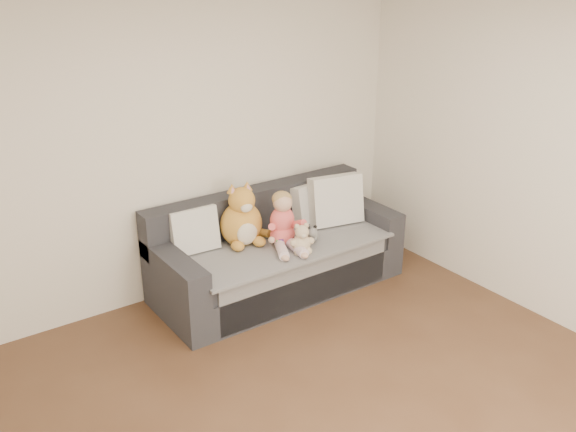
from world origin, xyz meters
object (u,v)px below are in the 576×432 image
Objects in this scene: plush_cat at (242,220)px; teddy_bear at (302,241)px; sofa at (276,255)px; sippy_cup at (281,241)px; toddler at (284,224)px.

teddy_bear is at bearing -47.80° from plush_cat.
sofa is 0.29m from sippy_cup.
toddler is (-0.02, -0.16, 0.37)m from sofa.
plush_cat is 0.38m from sippy_cup.
plush_cat reaches higher than teddy_bear.
plush_cat is 2.15× the size of teddy_bear.
sippy_cup is (-0.09, 0.18, -0.05)m from teddy_bear.
sippy_cup is at bearing -110.12° from sofa.
toddler is at bearing -35.00° from plush_cat.
sippy_cup is at bearing -42.73° from plush_cat.
sofa is 0.45m from teddy_bear.
teddy_bear is at bearing -64.62° from sippy_cup.
teddy_bear reaches higher than sippy_cup.
plush_cat is at bearing 154.76° from toddler.
sofa is at bearing 69.88° from sippy_cup.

